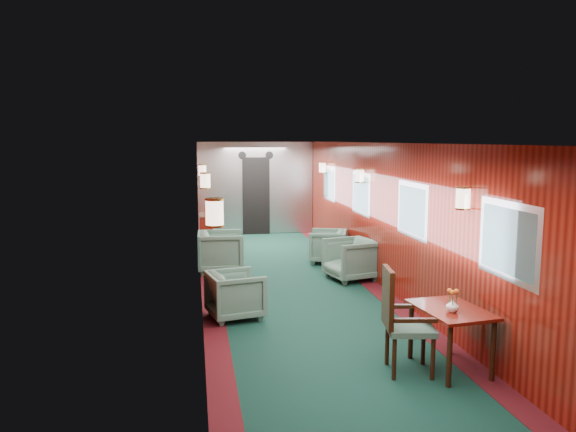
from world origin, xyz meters
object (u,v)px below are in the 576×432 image
object	(u,v)px
side_chair	(400,316)
armchair_left_near	(236,295)
armchair_left_far	(221,252)
armchair_right_far	(328,246)
dining_table	(451,318)
armchair_right_near	(351,259)
credenza	(206,232)

from	to	relation	value
side_chair	armchair_left_near	xyz separation A→B (m)	(-1.57, 2.12, -0.28)
side_chair	armchair_left_far	world-z (taller)	side_chair
armchair_right_far	side_chair	bearing A→B (deg)	12.00
dining_table	armchair_right_far	world-z (taller)	dining_table
dining_table	side_chair	world-z (taller)	side_chair
armchair_right_near	armchair_right_far	distance (m)	1.42
credenza	armchair_right_near	bearing A→B (deg)	-51.43
armchair_right_far	credenza	bearing A→B (deg)	-107.41
armchair_left_near	armchair_left_far	distance (m)	2.77
armchair_right_near	side_chair	bearing A→B (deg)	-22.19
side_chair	armchair_left_far	distance (m)	5.16
armchair_left_near	armchair_right_far	distance (m)	3.84
side_chair	credenza	distance (m)	7.25
armchair_left_far	dining_table	bearing A→B (deg)	-154.50
dining_table	armchair_left_far	distance (m)	5.38
armchair_left_near	armchair_left_far	size ratio (longest dim) A/B	0.85
side_chair	credenza	bearing A→B (deg)	113.99
armchair_right_near	dining_table	bearing A→B (deg)	-14.06
side_chair	credenza	xyz separation A→B (m)	(-1.87, 7.00, -0.19)
credenza	armchair_left_near	bearing A→B (deg)	-86.57
armchair_left_near	side_chair	bearing A→B (deg)	-156.36
armchair_left_near	armchair_left_far	xyz separation A→B (m)	(-0.07, 2.77, 0.06)
armchair_right_near	armchair_left_far	bearing A→B (deg)	-127.21
side_chair	armchair_right_far	world-z (taller)	side_chair
dining_table	credenza	world-z (taller)	credenza
dining_table	credenza	distance (m)	7.43
side_chair	armchair_left_near	bearing A→B (deg)	135.66
armchair_left_near	armchair_right_far	bearing A→B (deg)	-45.74
credenza	dining_table	bearing A→B (deg)	-70.92
armchair_right_far	armchair_right_near	bearing A→B (deg)	20.47
dining_table	armchair_right_near	size ratio (longest dim) A/B	1.22
dining_table	credenza	xyz separation A→B (m)	(-2.43, 7.02, -0.15)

